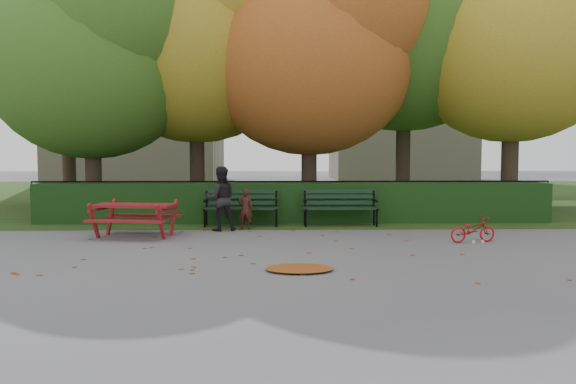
{
  "coord_description": "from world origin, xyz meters",
  "views": [
    {
      "loc": [
        -0.5,
        -9.84,
        1.77
      ],
      "look_at": [
        -0.23,
        1.22,
        1.0
      ],
      "focal_mm": 35.0,
      "sensor_mm": 36.0,
      "label": 1
    }
  ],
  "objects_px": {
    "tree_f": "(74,34)",
    "adult": "(221,199)",
    "bench_left": "(241,205)",
    "picnic_table": "(135,211)",
    "tree_g": "(528,49)",
    "bicycle": "(473,230)",
    "tree_a": "(100,50)",
    "tree_c": "(322,43)",
    "tree_d": "(420,13)",
    "tree_b": "(207,27)",
    "child": "(245,209)",
    "tree_e": "(528,33)",
    "bench_right": "(340,204)"
  },
  "relations": [
    {
      "from": "tree_a",
      "to": "adult",
      "type": "relative_size",
      "value": 5.11
    },
    {
      "from": "tree_e",
      "to": "bench_right",
      "type": "bearing_deg",
      "value": -159.13
    },
    {
      "from": "tree_d",
      "to": "tree_g",
      "type": "xyz_separation_m",
      "value": [
        4.46,
        2.53,
        -0.61
      ]
    },
    {
      "from": "tree_d",
      "to": "adult",
      "type": "xyz_separation_m",
      "value": [
        -5.6,
        -4.33,
        -5.25
      ]
    },
    {
      "from": "tree_a",
      "to": "bicycle",
      "type": "distance_m",
      "value": 10.61
    },
    {
      "from": "child",
      "to": "adult",
      "type": "distance_m",
      "value": 0.64
    },
    {
      "from": "tree_a",
      "to": "tree_e",
      "type": "relative_size",
      "value": 0.92
    },
    {
      "from": "tree_b",
      "to": "tree_g",
      "type": "distance_m",
      "value": 11.19
    },
    {
      "from": "bench_left",
      "to": "adult",
      "type": "bearing_deg",
      "value": -117.67
    },
    {
      "from": "tree_f",
      "to": "bicycle",
      "type": "bearing_deg",
      "value": -37.62
    },
    {
      "from": "bench_right",
      "to": "adult",
      "type": "distance_m",
      "value": 2.94
    },
    {
      "from": "bicycle",
      "to": "bench_left",
      "type": "bearing_deg",
      "value": 48.8
    },
    {
      "from": "tree_b",
      "to": "child",
      "type": "relative_size",
      "value": 9.18
    },
    {
      "from": "tree_a",
      "to": "tree_c",
      "type": "relative_size",
      "value": 0.94
    },
    {
      "from": "tree_d",
      "to": "bicycle",
      "type": "height_order",
      "value": "tree_d"
    },
    {
      "from": "tree_d",
      "to": "adult",
      "type": "bearing_deg",
      "value": -142.29
    },
    {
      "from": "tree_a",
      "to": "tree_f",
      "type": "bearing_deg",
      "value": 117.98
    },
    {
      "from": "tree_a",
      "to": "picnic_table",
      "type": "height_order",
      "value": "tree_a"
    },
    {
      "from": "picnic_table",
      "to": "adult",
      "type": "xyz_separation_m",
      "value": [
        1.72,
        0.93,
        0.19
      ]
    },
    {
      "from": "tree_g",
      "to": "adult",
      "type": "relative_size",
      "value": 5.83
    },
    {
      "from": "tree_d",
      "to": "tree_c",
      "type": "bearing_deg",
      "value": -157.39
    },
    {
      "from": "tree_b",
      "to": "tree_g",
      "type": "bearing_deg",
      "value": 15.63
    },
    {
      "from": "tree_f",
      "to": "bench_left",
      "type": "distance_m",
      "value": 9.56
    },
    {
      "from": "tree_c",
      "to": "tree_d",
      "type": "height_order",
      "value": "tree_d"
    },
    {
      "from": "tree_b",
      "to": "tree_d",
      "type": "distance_m",
      "value": 6.37
    },
    {
      "from": "picnic_table",
      "to": "tree_a",
      "type": "bearing_deg",
      "value": 124.17
    },
    {
      "from": "tree_e",
      "to": "picnic_table",
      "type": "bearing_deg",
      "value": -159.13
    },
    {
      "from": "tree_d",
      "to": "tree_a",
      "type": "bearing_deg",
      "value": -169.67
    },
    {
      "from": "tree_f",
      "to": "picnic_table",
      "type": "relative_size",
      "value": 5.09
    },
    {
      "from": "tree_d",
      "to": "tree_e",
      "type": "relative_size",
      "value": 1.17
    },
    {
      "from": "tree_g",
      "to": "bench_right",
      "type": "distance_m",
      "value": 10.61
    },
    {
      "from": "tree_f",
      "to": "adult",
      "type": "height_order",
      "value": "tree_f"
    },
    {
      "from": "picnic_table",
      "to": "adult",
      "type": "height_order",
      "value": "adult"
    },
    {
      "from": "tree_f",
      "to": "adult",
      "type": "xyz_separation_m",
      "value": [
        5.41,
        -6.34,
        -4.96
      ]
    },
    {
      "from": "tree_g",
      "to": "bicycle",
      "type": "distance_m",
      "value": 11.19
    },
    {
      "from": "tree_b",
      "to": "tree_d",
      "type": "relative_size",
      "value": 0.92
    },
    {
      "from": "tree_c",
      "to": "tree_f",
      "type": "xyz_separation_m",
      "value": [
        -7.97,
        3.28,
        0.87
      ]
    },
    {
      "from": "tree_b",
      "to": "bicycle",
      "type": "bearing_deg",
      "value": -43.87
    },
    {
      "from": "child",
      "to": "tree_d",
      "type": "bearing_deg",
      "value": -133.86
    },
    {
      "from": "tree_b",
      "to": "bicycle",
      "type": "relative_size",
      "value": 9.11
    },
    {
      "from": "tree_g",
      "to": "child",
      "type": "height_order",
      "value": "tree_g"
    },
    {
      "from": "tree_g",
      "to": "bench_left",
      "type": "distance_m",
      "value": 12.37
    },
    {
      "from": "tree_a",
      "to": "child",
      "type": "height_order",
      "value": "tree_a"
    },
    {
      "from": "tree_f",
      "to": "bench_right",
      "type": "xyz_separation_m",
      "value": [
        8.23,
        -5.54,
        -5.17
      ]
    },
    {
      "from": "tree_c",
      "to": "tree_b",
      "type": "bearing_deg",
      "value": 166.55
    },
    {
      "from": "tree_c",
      "to": "tree_d",
      "type": "bearing_deg",
      "value": 22.61
    },
    {
      "from": "tree_e",
      "to": "tree_b",
      "type": "bearing_deg",
      "value": 173.79
    },
    {
      "from": "tree_a",
      "to": "tree_g",
      "type": "bearing_deg",
      "value": 17.19
    },
    {
      "from": "picnic_table",
      "to": "child",
      "type": "relative_size",
      "value": 1.89
    },
    {
      "from": "tree_f",
      "to": "bicycle",
      "type": "distance_m",
      "value": 14.4
    }
  ]
}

